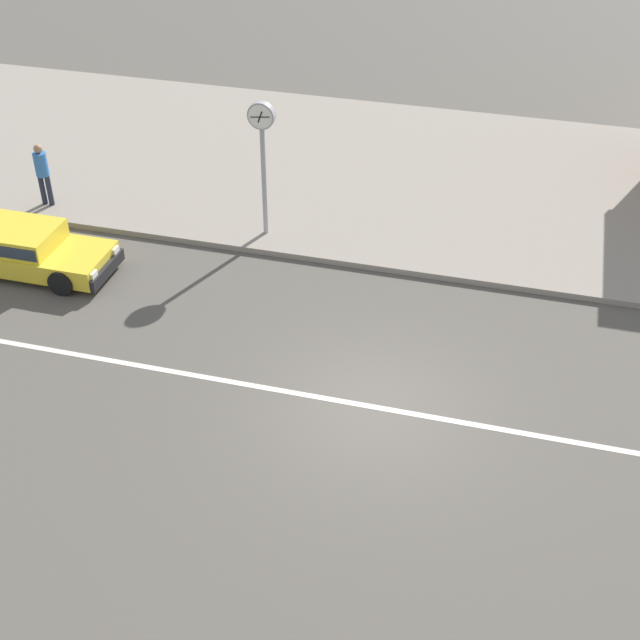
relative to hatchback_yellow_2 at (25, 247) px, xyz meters
The scene contains 6 objects.
ground_plane 9.42m from the hatchback_yellow_2, 17.02° to the right, with size 160.00×160.00×0.00m, color #544F47.
lane_centre_stripe 9.42m from the hatchback_yellow_2, 17.02° to the right, with size 50.40×0.14×0.01m, color silver.
kerb_strip 11.43m from the hatchback_yellow_2, 38.07° to the left, with size 68.00×10.00×0.15m, color gray.
hatchback_yellow_2 is the anchor object (origin of this frame).
street_clock 6.14m from the hatchback_yellow_2, 30.02° to the left, with size 0.65×0.22×3.43m.
pedestrian_by_shop 3.04m from the hatchback_yellow_2, 110.21° to the left, with size 0.34×0.34×1.70m.
Camera 1 is at (2.40, -12.82, 11.32)m, focal length 50.00 mm.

